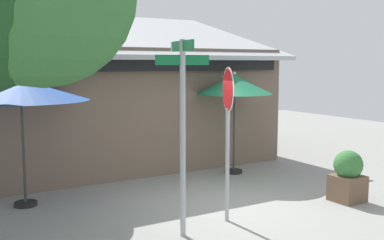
{
  "coord_description": "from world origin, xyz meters",
  "views": [
    {
      "loc": [
        -5.24,
        -7.25,
        2.79
      ],
      "look_at": [
        -0.18,
        1.2,
        1.6
      ],
      "focal_mm": 43.79,
      "sensor_mm": 36.0,
      "label": 1
    }
  ],
  "objects": [
    {
      "name": "sidewalk_planter",
      "position": [
        2.24,
        -0.91,
        0.53
      ],
      "size": [
        0.59,
        0.59,
        1.05
      ],
      "color": "brown",
      "rests_on": "ground"
    },
    {
      "name": "ground_plane",
      "position": [
        0.0,
        0.0,
        -0.05
      ],
      "size": [
        28.0,
        28.0,
        0.1
      ],
      "primitive_type": "cube",
      "color": "gray"
    },
    {
      "name": "patio_umbrella_royal_blue_left",
      "position": [
        -3.46,
        2.13,
        2.27
      ],
      "size": [
        2.61,
        2.61,
        2.56
      ],
      "color": "black",
      "rests_on": "ground"
    },
    {
      "name": "patio_umbrella_forest_green_center",
      "position": [
        1.71,
        2.29,
        2.25
      ],
      "size": [
        1.91,
        1.91,
        2.59
      ],
      "color": "black",
      "rests_on": "ground"
    },
    {
      "name": "street_sign_post",
      "position": [
        -1.59,
        -0.86,
        1.94
      ],
      "size": [
        0.89,
        0.95,
        3.17
      ],
      "color": "#A8AAB2",
      "rests_on": "ground"
    },
    {
      "name": "cafe_building",
      "position": [
        -0.61,
        5.5,
        1.68
      ],
      "size": [
        9.28,
        5.63,
        4.41
      ],
      "color": "#705B4C",
      "rests_on": "ground"
    },
    {
      "name": "stop_sign",
      "position": [
        -0.55,
        -0.63,
        1.91
      ],
      "size": [
        0.3,
        0.73,
        2.73
      ],
      "color": "#A8AAB2",
      "rests_on": "ground"
    }
  ]
}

